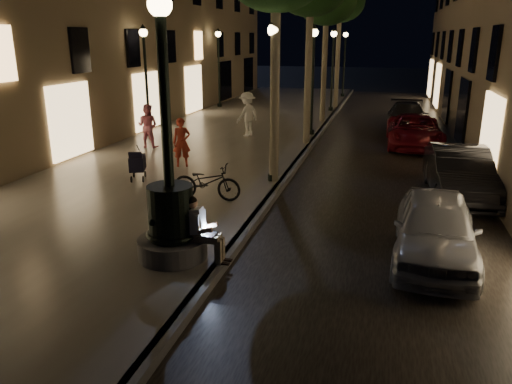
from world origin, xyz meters
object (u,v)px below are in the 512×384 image
(fountain_lamppost, at_px, (171,209))
(lamp_left_c, at_px, (219,58))
(seated_man_laptop, at_px, (200,227))
(lamp_curb_a, at_px, (273,81))
(car_second, at_px, (459,173))
(tree_far, at_px, (340,3))
(car_rear, at_px, (407,117))
(pedestrian_white, at_px, (247,114))
(car_third, at_px, (415,131))
(pedestrian_pink, at_px, (148,126))
(stroller, at_px, (137,163))
(bicycle, at_px, (207,182))
(tree_third, at_px, (327,2))
(lamp_curb_b, at_px, (313,66))
(lamp_curb_d, at_px, (345,55))
(car_front, at_px, (436,228))
(lamp_left_b, at_px, (145,66))
(lamp_curb_c, at_px, (333,59))
(pedestrian_red, at_px, (182,142))

(fountain_lamppost, relative_size, lamp_left_c, 1.08)
(seated_man_laptop, bearing_deg, lamp_curb_a, 89.16)
(car_second, bearing_deg, tree_far, 104.11)
(seated_man_laptop, relative_size, tree_far, 0.18)
(car_rear, relative_size, pedestrian_white, 2.42)
(tree_far, distance_m, car_third, 12.87)
(pedestrian_pink, bearing_deg, stroller, 112.87)
(tree_far, height_order, bicycle, tree_far)
(tree_far, distance_m, stroller, 20.25)
(car_rear, bearing_deg, tree_third, 167.67)
(lamp_curb_b, xyz_separation_m, car_second, (5.44, -7.71, -2.51))
(lamp_curb_a, bearing_deg, seated_man_laptop, -90.84)
(seated_man_laptop, relative_size, lamp_curb_d, 0.27)
(pedestrian_white, bearing_deg, bicycle, 36.18)
(lamp_curb_b, bearing_deg, lamp_left_c, 131.59)
(lamp_left_c, relative_size, car_front, 1.18)
(pedestrian_white, xyz_separation_m, bicycle, (1.42, -9.21, -0.48))
(seated_man_laptop, distance_m, car_rear, 17.64)
(lamp_curb_a, height_order, lamp_curb_d, same)
(seated_man_laptop, distance_m, tree_third, 18.75)
(car_second, bearing_deg, bicycle, -161.75)
(stroller, bearing_deg, lamp_curb_b, 45.29)
(lamp_left_c, bearing_deg, seated_man_laptop, -72.32)
(lamp_curb_b, bearing_deg, pedestrian_pink, -142.70)
(pedestrian_pink, bearing_deg, lamp_curb_b, -142.20)
(pedestrian_white, bearing_deg, lamp_curb_b, 139.24)
(tree_third, distance_m, car_second, 14.00)
(lamp_curb_d, height_order, pedestrian_pink, lamp_curb_d)
(car_second, bearing_deg, pedestrian_pink, 161.47)
(lamp_left_b, distance_m, car_front, 15.71)
(fountain_lamppost, height_order, lamp_curb_c, fountain_lamppost)
(lamp_curb_c, bearing_deg, fountain_lamppost, -91.82)
(lamp_curb_a, height_order, car_front, lamp_curb_a)
(tree_far, distance_m, car_rear, 9.93)
(tree_far, distance_m, lamp_curb_d, 6.80)
(lamp_curb_a, bearing_deg, car_second, 3.06)
(fountain_lamppost, xyz_separation_m, pedestrian_pink, (-5.21, 9.50, -0.14))
(lamp_left_b, bearing_deg, lamp_curb_c, 54.63)
(lamp_curb_a, relative_size, lamp_curb_c, 1.00)
(lamp_curb_b, bearing_deg, lamp_curb_c, 90.00)
(pedestrian_red, height_order, bicycle, pedestrian_red)
(seated_man_laptop, bearing_deg, car_front, 20.00)
(stroller, height_order, pedestrian_red, pedestrian_red)
(tree_third, distance_m, pedestrian_red, 12.61)
(seated_man_laptop, xyz_separation_m, bicycle, (-1.22, 3.70, -0.20))
(seated_man_laptop, relative_size, lamp_curb_c, 0.27)
(tree_third, height_order, lamp_curb_c, tree_third)
(tree_far, height_order, lamp_left_c, tree_far)
(fountain_lamppost, xyz_separation_m, stroller, (-3.36, 5.01, -0.48))
(pedestrian_red, xyz_separation_m, pedestrian_pink, (-2.51, 2.52, 0.04))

